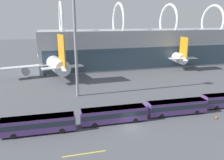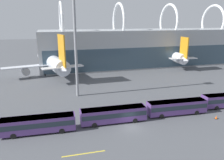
% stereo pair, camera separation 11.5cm
% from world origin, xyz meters
% --- Properties ---
extents(ground_plane, '(440.00, 440.00, 0.00)m').
position_xyz_m(ground_plane, '(0.00, 0.00, 0.00)').
color(ground_plane, '#515459').
extents(terminal_building, '(137.67, 21.06, 26.99)m').
position_xyz_m(terminal_building, '(50.70, 56.21, 8.24)').
color(terminal_building, '#9EA3A8').
rests_on(terminal_building, ground_plane).
extents(airliner_at_gate_far, '(34.84, 37.14, 15.51)m').
position_xyz_m(airliner_at_gate_far, '(-13.29, 47.55, 4.90)').
color(airliner_at_gate_far, silver).
rests_on(airliner_at_gate_far, ground_plane).
extents(airliner_parked_remote, '(32.25, 34.87, 13.35)m').
position_xyz_m(airliner_parked_remote, '(37.87, 52.79, 4.60)').
color(airliner_parked_remote, silver).
rests_on(airliner_parked_remote, ground_plane).
extents(shuttle_bus_0, '(13.22, 3.32, 3.07)m').
position_xyz_m(shuttle_bus_0, '(-16.85, 2.61, 1.82)').
color(shuttle_bus_0, '#56387A').
rests_on(shuttle_bus_0, ground_plane).
extents(shuttle_bus_1, '(13.19, 3.17, 3.07)m').
position_xyz_m(shuttle_bus_1, '(-2.68, 2.91, 1.82)').
color(shuttle_bus_1, '#56387A').
rests_on(shuttle_bus_1, ground_plane).
extents(shuttle_bus_2, '(13.23, 3.42, 3.07)m').
position_xyz_m(shuttle_bus_2, '(11.50, 2.96, 1.82)').
color(shuttle_bus_2, '#56387A').
rests_on(shuttle_bus_2, ground_plane).
extents(floodlight_mast, '(2.14, 2.14, 30.76)m').
position_xyz_m(floodlight_mast, '(-7.53, 20.81, 17.24)').
color(floodlight_mast, gray).
rests_on(floodlight_mast, ground_plane).
extents(lane_stripe_1, '(7.70, 2.48, 0.01)m').
position_xyz_m(lane_stripe_1, '(5.94, 7.68, 0.00)').
color(lane_stripe_1, yellow).
rests_on(lane_stripe_1, ground_plane).
extents(lane_stripe_2, '(6.70, 0.40, 0.01)m').
position_xyz_m(lane_stripe_2, '(-10.02, -6.07, 0.00)').
color(lane_stripe_2, yellow).
rests_on(lane_stripe_2, ground_plane).
extents(traffic_cone_0, '(0.62, 0.62, 0.72)m').
position_xyz_m(traffic_cone_0, '(18.19, -1.32, 0.35)').
color(traffic_cone_0, black).
rests_on(traffic_cone_0, ground_plane).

